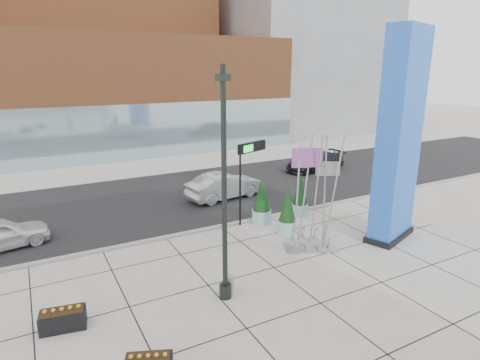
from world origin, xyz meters
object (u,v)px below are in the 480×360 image
lamp_post (224,211)px  concrete_bollard (229,284)px  blue_pylon (399,142)px  overhead_street_sign (253,155)px  public_art_sculpture (312,220)px  car_silver_mid (225,186)px

lamp_post → concrete_bollard: lamp_post is taller
concrete_bollard → blue_pylon: bearing=4.6°
blue_pylon → overhead_street_sign: 7.02m
concrete_bollard → overhead_street_sign: 7.79m
lamp_post → public_art_sculpture: bearing=19.0°
concrete_bollard → car_silver_mid: bearing=64.4°
blue_pylon → lamp_post: size_ratio=1.21×
car_silver_mid → lamp_post: bearing=145.1°
concrete_bollard → lamp_post: bearing=-138.9°
blue_pylon → public_art_sculpture: 5.42m
lamp_post → concrete_bollard: (0.29, 0.25, -3.00)m
car_silver_mid → overhead_street_sign: bearing=164.0°
public_art_sculpture → car_silver_mid: size_ratio=1.07×
public_art_sculpture → lamp_post: bearing=-136.6°
car_silver_mid → concrete_bollard: bearing=145.9°
lamp_post → concrete_bollard: 3.02m
blue_pylon → overhead_street_sign: bearing=116.6°
concrete_bollard → overhead_street_sign: overhead_street_sign is taller
lamp_post → public_art_sculpture: lamp_post is taller
lamp_post → car_silver_mid: lamp_post is taller
concrete_bollard → car_silver_mid: 11.18m
blue_pylon → lamp_post: blue_pylon is taller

